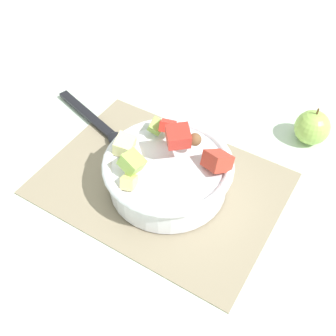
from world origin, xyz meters
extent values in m
plane|color=silver|center=(0.00, 0.00, 0.00)|extent=(2.40, 2.40, 0.00)
cube|color=gray|center=(0.00, 0.00, 0.00)|extent=(0.41, 0.30, 0.01)
cylinder|color=white|center=(-0.02, 0.00, 0.03)|extent=(0.20, 0.20, 0.06)
torus|color=white|center=(-0.02, 0.00, 0.06)|extent=(0.22, 0.22, 0.02)
cube|color=#8CB74C|center=(0.04, -0.05, 0.08)|extent=(0.03, 0.03, 0.03)
cube|color=#E5D684|center=(0.01, 0.07, 0.07)|extent=(0.03, 0.03, 0.03)
cube|color=red|center=(0.02, -0.05, 0.09)|extent=(0.03, 0.04, 0.03)
sphere|color=brown|center=(-0.04, -0.04, 0.10)|extent=(0.03, 0.03, 0.03)
cube|color=#BC3828|center=(-0.09, -0.03, 0.08)|extent=(0.05, 0.06, 0.05)
cube|color=red|center=(-0.02, -0.02, 0.11)|extent=(0.05, 0.05, 0.03)
cube|color=beige|center=(0.06, 0.01, 0.08)|extent=(0.04, 0.04, 0.03)
cube|color=#9EC656|center=(0.02, 0.05, 0.09)|extent=(0.04, 0.04, 0.04)
ellipsoid|color=black|center=(0.12, -0.04, 0.01)|extent=(0.06, 0.05, 0.01)
cube|color=black|center=(0.23, -0.07, 0.01)|extent=(0.18, 0.07, 0.01)
sphere|color=#9EC656|center=(-0.19, -0.25, 0.03)|extent=(0.07, 0.07, 0.07)
cylinder|color=brown|center=(-0.19, -0.25, 0.07)|extent=(0.00, 0.00, 0.01)
camera|label=1|loc=(-0.26, 0.40, 0.57)|focal=44.28mm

